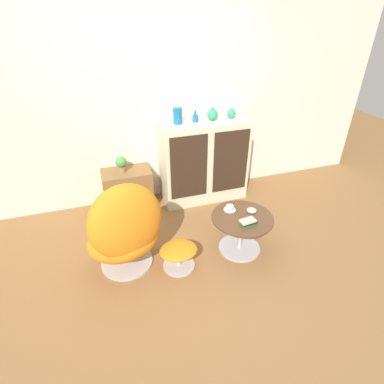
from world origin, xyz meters
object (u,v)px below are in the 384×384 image
object	(u,v)px
vase_inner_right	(212,115)
ottoman	(179,253)
potted_plant	(121,164)
egg_chair	(125,231)
coffee_table	(241,229)
book_stack	(248,222)
sideboard	(204,161)
teacup	(230,208)
vase_leftmost	(178,116)
vase_inner_left	(195,118)
vase_rightmost	(231,114)
tv_console	(128,189)
bowl	(252,210)

from	to	relation	value
vase_inner_right	ottoman	bearing A→B (deg)	-123.49
potted_plant	egg_chair	bearing A→B (deg)	-95.99
coffee_table	vase_inner_right	xyz separation A→B (m)	(0.10, 1.18, 0.89)
egg_chair	ottoman	world-z (taller)	egg_chair
book_stack	sideboard	bearing A→B (deg)	89.98
egg_chair	teacup	bearing A→B (deg)	2.95
sideboard	coffee_table	size ratio (longest dim) A/B	1.74
ottoman	vase_leftmost	distance (m)	1.63
vase_inner_left	vase_rightmost	xyz separation A→B (m)	(0.48, 0.00, 0.01)
sideboard	potted_plant	world-z (taller)	sideboard
vase_rightmost	sideboard	bearing A→B (deg)	-179.39
tv_console	bowl	xyz separation A→B (m)	(1.16, -1.17, 0.18)
coffee_table	book_stack	xyz separation A→B (m)	(-0.00, -0.13, 0.18)
vase_inner_left	vase_inner_right	world-z (taller)	vase_inner_right
vase_rightmost	book_stack	distance (m)	1.52
egg_chair	coffee_table	size ratio (longest dim) A/B	1.54
vase_leftmost	book_stack	world-z (taller)	vase_leftmost
ottoman	teacup	bearing A→B (deg)	18.20
coffee_table	teacup	world-z (taller)	teacup
vase_inner_right	vase_inner_left	bearing A→B (deg)	-180.00
ottoman	coffee_table	size ratio (longest dim) A/B	0.60
coffee_table	potted_plant	distance (m)	1.67
egg_chair	vase_rightmost	distance (m)	2.00
egg_chair	vase_leftmost	distance (m)	1.54
vase_leftmost	book_stack	xyz separation A→B (m)	(0.34, -1.31, -0.73)
ottoman	vase_inner_left	size ratio (longest dim) A/B	2.76
ottoman	teacup	size ratio (longest dim) A/B	2.98
tv_console	vase_leftmost	size ratio (longest dim) A/B	3.17
sideboard	coffee_table	bearing A→B (deg)	-89.79
ottoman	potted_plant	bearing A→B (deg)	105.95
vase_inner_left	teacup	size ratio (longest dim) A/B	1.08
egg_chair	vase_inner_right	world-z (taller)	vase_inner_right
coffee_table	vase_inner_left	size ratio (longest dim) A/B	4.64
coffee_table	teacup	size ratio (longest dim) A/B	5.01
vase_inner_left	vase_inner_right	xyz separation A→B (m)	(0.23, 0.00, 0.02)
ottoman	potted_plant	distance (m)	1.40
book_stack	bowl	bearing A→B (deg)	53.80
book_stack	tv_console	bearing A→B (deg)	127.08
ottoman	vase_inner_left	xyz separation A→B (m)	(0.58, 1.22, 0.96)
egg_chair	vase_leftmost	bearing A→B (deg)	51.82
sideboard	teacup	size ratio (longest dim) A/B	8.74
ottoman	teacup	xyz separation A→B (m)	(0.64, 0.21, 0.27)
sideboard	tv_console	world-z (taller)	sideboard
tv_console	vase_leftmost	xyz separation A→B (m)	(0.68, -0.05, 0.92)
vase_inner_left	teacup	distance (m)	1.23
vase_inner_left	book_stack	distance (m)	1.48
vase_inner_left	bowl	bearing A→B (deg)	-77.03
ottoman	coffee_table	bearing A→B (deg)	3.83
potted_plant	bowl	size ratio (longest dim) A/B	1.93
vase_leftmost	vase_rightmost	world-z (taller)	vase_leftmost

